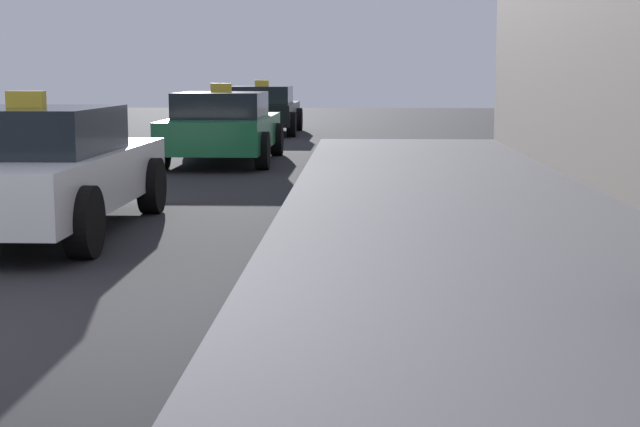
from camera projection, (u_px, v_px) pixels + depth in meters
The scene contains 4 objects.
sidewalk at pixel (558, 341), 5.47m from camera, with size 4.00×32.00×0.15m, color #5B5B60.
car_white at pixel (35, 169), 9.56m from camera, with size 1.95×4.28×1.43m.
car_green at pixel (223, 127), 17.30m from camera, with size 1.93×4.42×1.43m.
car_black at pixel (263, 110), 25.59m from camera, with size 1.96×4.23×1.43m.
Camera 1 is at (2.85, -5.36, 1.59)m, focal length 53.50 mm.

